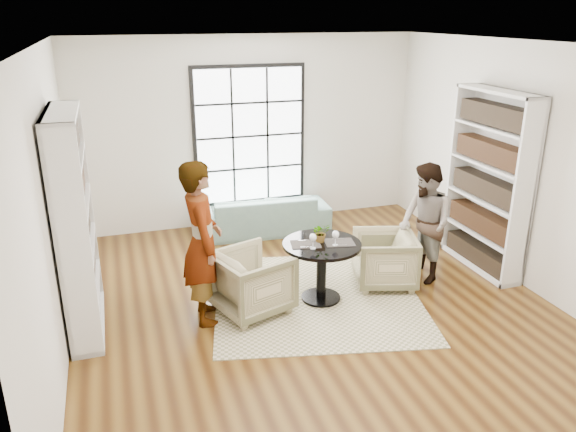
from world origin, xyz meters
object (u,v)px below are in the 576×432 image
object	(u,v)px
wine_glass_left	(313,238)
flower_centerpiece	(321,233)
armchair_left	(252,282)
wine_glass_right	(336,235)
pedestal_table	(322,259)
armchair_right	(384,260)
person_right	(425,223)
person_left	(202,243)
sofa	(262,214)

from	to	relation	value
wine_glass_left	flower_centerpiece	size ratio (longest dim) A/B	0.79
armchair_left	wine_glass_right	xyz separation A→B (m)	(0.98, -0.11, 0.51)
flower_centerpiece	pedestal_table	bearing A→B (deg)	-91.13
wine_glass_right	pedestal_table	bearing A→B (deg)	135.73
armchair_right	armchair_left	bearing A→B (deg)	-69.05
pedestal_table	wine_glass_left	size ratio (longest dim) A/B	5.09
person_right	wine_glass_right	distance (m)	1.37
armchair_right	person_left	world-z (taller)	person_left
wine_glass_right	sofa	bearing A→B (deg)	94.58
pedestal_table	armchair_right	xyz separation A→B (m)	(0.91, 0.14, -0.20)
sofa	armchair_left	bearing A→B (deg)	75.10
armchair_right	flower_centerpiece	world-z (taller)	flower_centerpiece
pedestal_table	person_left	size ratio (longest dim) A/B	0.50
wine_glass_right	person_left	bearing A→B (deg)	175.78
armchair_left	wine_glass_left	distance (m)	0.87
person_right	person_left	bearing A→B (deg)	-87.36
sofa	armchair_right	size ratio (longest dim) A/B	2.73
person_left	flower_centerpiece	xyz separation A→B (m)	(1.41, 0.05, -0.07)
armchair_left	person_left	world-z (taller)	person_left
flower_centerpiece	person_left	bearing A→B (deg)	-177.84
armchair_left	person_right	xyz separation A→B (m)	(2.32, 0.14, 0.41)
armchair_right	wine_glass_right	world-z (taller)	wine_glass_right
sofa	flower_centerpiece	xyz separation A→B (m)	(0.08, -2.35, 0.56)
person_left	wine_glass_right	size ratio (longest dim) A/B	9.99
person_left	person_right	world-z (taller)	person_left
pedestal_table	wine_glass_right	world-z (taller)	wine_glass_right
pedestal_table	armchair_right	world-z (taller)	pedestal_table
armchair_left	pedestal_table	bearing A→B (deg)	-109.05
sofa	person_left	world-z (taller)	person_left
pedestal_table	person_left	world-z (taller)	person_left
pedestal_table	flower_centerpiece	distance (m)	0.32
sofa	wine_glass_right	size ratio (longest dim) A/B	11.13
pedestal_table	armchair_right	bearing A→B (deg)	8.65
armchair_left	armchair_right	distance (m)	1.78
person_left	wine_glass_right	distance (m)	1.54
pedestal_table	sofa	size ratio (longest dim) A/B	0.45
sofa	person_left	bearing A→B (deg)	64.12
pedestal_table	armchair_left	bearing A→B (deg)	-179.69
wine_glass_right	armchair_left	bearing A→B (deg)	173.44
armchair_right	wine_glass_right	xyz separation A→B (m)	(-0.79, -0.26, 0.53)
armchair_right	person_right	distance (m)	0.70
person_left	person_right	size ratio (longest dim) A/B	1.20
person_right	flower_centerpiece	world-z (taller)	person_right
armchair_right	person_right	bearing A→B (deg)	106.33
wine_glass_left	person_left	bearing A→B (deg)	174.79
armchair_left	wine_glass_right	size ratio (longest dim) A/B	4.37
person_right	wine_glass_right	size ratio (longest dim) A/B	8.33
armchair_right	flower_centerpiece	bearing A→B (deg)	-68.03
sofa	wine_glass_right	distance (m)	2.59
pedestal_table	wine_glass_right	size ratio (longest dim) A/B	5.01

